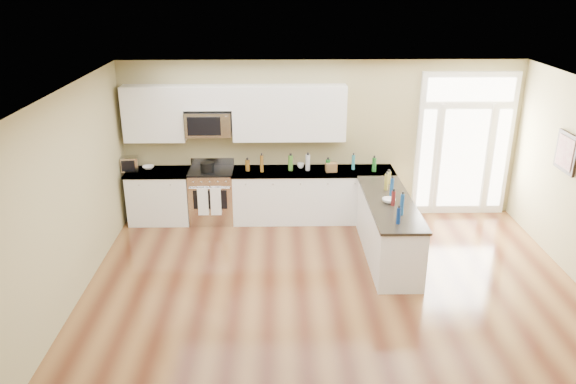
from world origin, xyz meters
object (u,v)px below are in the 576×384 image
Objects in this scene: peninsula_cabinet at (388,231)px; toaster_oven at (130,164)px; kitchen_range at (212,195)px; stockpot at (207,167)px.

toaster_oven reaches higher than peninsula_cabinet.
kitchen_range is 0.57m from stockpot.
peninsula_cabinet is at bearing -27.42° from toaster_oven.
toaster_oven is at bearing 160.83° from peninsula_cabinet.
stockpot is (-0.05, -0.08, 0.56)m from kitchen_range.
toaster_oven reaches higher than kitchen_range.
kitchen_range is (-2.87, 1.45, 0.04)m from peninsula_cabinet.
stockpot is at bearing 154.87° from peninsula_cabinet.
peninsula_cabinet is at bearing -26.80° from kitchen_range.
stockpot reaches higher than kitchen_range.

